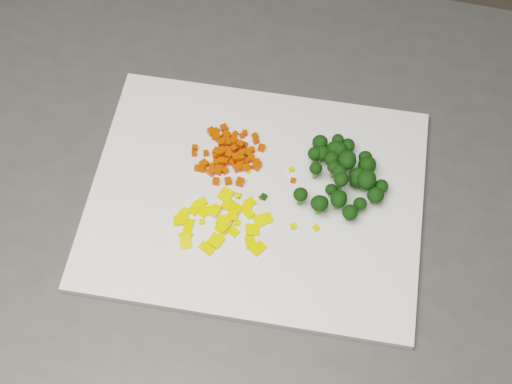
# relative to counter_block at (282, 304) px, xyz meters

# --- Properties ---
(counter_block) EXTENTS (1.14, 0.86, 0.90)m
(counter_block) POSITION_rel_counter_block_xyz_m (0.00, 0.00, 0.00)
(counter_block) COLOR #41413E
(counter_block) RESTS_ON ground
(cutting_board) EXTENTS (0.44, 0.35, 0.01)m
(cutting_board) POSITION_rel_counter_block_xyz_m (-0.05, -0.03, 0.46)
(cutting_board) COLOR white
(cutting_board) RESTS_ON counter_block
(carrot_pile) EXTENTS (0.09, 0.09, 0.03)m
(carrot_pile) POSITION_rel_counter_block_xyz_m (-0.09, 0.03, 0.47)
(carrot_pile) COLOR red
(carrot_pile) RESTS_ON cutting_board
(pepper_pile) EXTENTS (0.11, 0.11, 0.02)m
(pepper_pile) POSITION_rel_counter_block_xyz_m (-0.08, -0.07, 0.47)
(pepper_pile) COLOR yellow
(pepper_pile) RESTS_ON cutting_board
(broccoli_pile) EXTENTS (0.11, 0.11, 0.05)m
(broccoli_pile) POSITION_rel_counter_block_xyz_m (0.05, 0.00, 0.49)
(broccoli_pile) COLOR black
(broccoli_pile) RESTS_ON cutting_board
(carrot_cube_0) EXTENTS (0.01, 0.01, 0.01)m
(carrot_cube_0) POSITION_rel_counter_block_xyz_m (-0.13, 0.03, 0.46)
(carrot_cube_0) COLOR red
(carrot_cube_0) RESTS_ON carrot_pile
(carrot_cube_1) EXTENTS (0.01, 0.01, 0.01)m
(carrot_cube_1) POSITION_rel_counter_block_xyz_m (-0.12, 0.01, 0.47)
(carrot_cube_1) COLOR red
(carrot_cube_1) RESTS_ON carrot_pile
(carrot_cube_2) EXTENTS (0.01, 0.01, 0.01)m
(carrot_cube_2) POSITION_rel_counter_block_xyz_m (-0.08, 0.04, 0.47)
(carrot_cube_2) COLOR red
(carrot_cube_2) RESTS_ON carrot_pile
(carrot_cube_3) EXTENTS (0.01, 0.01, 0.01)m
(carrot_cube_3) POSITION_rel_counter_block_xyz_m (-0.08, 0.04, 0.47)
(carrot_cube_3) COLOR red
(carrot_cube_3) RESTS_ON carrot_pile
(carrot_cube_4) EXTENTS (0.01, 0.01, 0.01)m
(carrot_cube_4) POSITION_rel_counter_block_xyz_m (-0.10, 0.01, 0.47)
(carrot_cube_4) COLOR red
(carrot_cube_4) RESTS_ON carrot_pile
(carrot_cube_5) EXTENTS (0.01, 0.01, 0.01)m
(carrot_cube_5) POSITION_rel_counter_block_xyz_m (-0.11, 0.06, 0.46)
(carrot_cube_5) COLOR red
(carrot_cube_5) RESTS_ON carrot_pile
(carrot_cube_6) EXTENTS (0.01, 0.01, 0.01)m
(carrot_cube_6) POSITION_rel_counter_block_xyz_m (-0.10, -0.01, 0.47)
(carrot_cube_6) COLOR red
(carrot_cube_6) RESTS_ON carrot_pile
(carrot_cube_7) EXTENTS (0.01, 0.01, 0.01)m
(carrot_cube_7) POSITION_rel_counter_block_xyz_m (-0.11, 0.05, 0.47)
(carrot_cube_7) COLOR red
(carrot_cube_7) RESTS_ON carrot_pile
(carrot_cube_8) EXTENTS (0.01, 0.01, 0.01)m
(carrot_cube_8) POSITION_rel_counter_block_xyz_m (-0.06, 0.03, 0.47)
(carrot_cube_8) COLOR red
(carrot_cube_8) RESTS_ON carrot_pile
(carrot_cube_9) EXTENTS (0.01, 0.01, 0.01)m
(carrot_cube_9) POSITION_rel_counter_block_xyz_m (-0.10, 0.01, 0.47)
(carrot_cube_9) COLOR red
(carrot_cube_9) RESTS_ON carrot_pile
(carrot_cube_10) EXTENTS (0.01, 0.01, 0.01)m
(carrot_cube_10) POSITION_rel_counter_block_xyz_m (-0.08, 0.02, 0.47)
(carrot_cube_10) COLOR red
(carrot_cube_10) RESTS_ON carrot_pile
(carrot_cube_11) EXTENTS (0.01, 0.01, 0.01)m
(carrot_cube_11) POSITION_rel_counter_block_xyz_m (-0.07, 0.02, 0.47)
(carrot_cube_11) COLOR red
(carrot_cube_11) RESTS_ON carrot_pile
(carrot_cube_12) EXTENTS (0.01, 0.01, 0.01)m
(carrot_cube_12) POSITION_rel_counter_block_xyz_m (-0.06, 0.01, 0.47)
(carrot_cube_12) COLOR red
(carrot_cube_12) RESTS_ON carrot_pile
(carrot_cube_13) EXTENTS (0.01, 0.01, 0.01)m
(carrot_cube_13) POSITION_rel_counter_block_xyz_m (-0.10, 0.02, 0.47)
(carrot_cube_13) COLOR red
(carrot_cube_13) RESTS_ON carrot_pile
(carrot_cube_14) EXTENTS (0.01, 0.01, 0.01)m
(carrot_cube_14) POSITION_rel_counter_block_xyz_m (-0.10, 0.06, 0.47)
(carrot_cube_14) COLOR red
(carrot_cube_14) RESTS_ON carrot_pile
(carrot_cube_15) EXTENTS (0.01, 0.01, 0.01)m
(carrot_cube_15) POSITION_rel_counter_block_xyz_m (-0.10, 0.03, 0.47)
(carrot_cube_15) COLOR red
(carrot_cube_15) RESTS_ON carrot_pile
(carrot_cube_16) EXTENTS (0.01, 0.01, 0.01)m
(carrot_cube_16) POSITION_rel_counter_block_xyz_m (-0.08, 0.01, 0.47)
(carrot_cube_16) COLOR red
(carrot_cube_16) RESTS_ON carrot_pile
(carrot_cube_17) EXTENTS (0.01, 0.01, 0.01)m
(carrot_cube_17) POSITION_rel_counter_block_xyz_m (-0.05, 0.02, 0.46)
(carrot_cube_17) COLOR red
(carrot_cube_17) RESTS_ON carrot_pile
(carrot_cube_18) EXTENTS (0.01, 0.01, 0.01)m
(carrot_cube_18) POSITION_rel_counter_block_xyz_m (-0.10, 0.05, 0.47)
(carrot_cube_18) COLOR red
(carrot_cube_18) RESTS_ON carrot_pile
(carrot_cube_19) EXTENTS (0.01, 0.01, 0.01)m
(carrot_cube_19) POSITION_rel_counter_block_xyz_m (-0.10, 0.01, 0.47)
(carrot_cube_19) COLOR red
(carrot_cube_19) RESTS_ON carrot_pile
(carrot_cube_20) EXTENTS (0.01, 0.01, 0.01)m
(carrot_cube_20) POSITION_rel_counter_block_xyz_m (-0.12, 0.00, 0.46)
(carrot_cube_20) COLOR red
(carrot_cube_20) RESTS_ON carrot_pile
(carrot_cube_21) EXTENTS (0.01, 0.01, 0.01)m
(carrot_cube_21) POSITION_rel_counter_block_xyz_m (-0.09, 0.01, 0.47)
(carrot_cube_21) COLOR red
(carrot_cube_21) RESTS_ON carrot_pile
(carrot_cube_22) EXTENTS (0.01, 0.01, 0.01)m
(carrot_cube_22) POSITION_rel_counter_block_xyz_m (-0.13, 0.02, 0.46)
(carrot_cube_22) COLOR red
(carrot_cube_22) RESTS_ON carrot_pile
(carrot_cube_23) EXTENTS (0.01, 0.01, 0.01)m
(carrot_cube_23) POSITION_rel_counter_block_xyz_m (-0.08, 0.02, 0.47)
(carrot_cube_23) COLOR red
(carrot_cube_23) RESTS_ON carrot_pile
(carrot_cube_24) EXTENTS (0.01, 0.01, 0.01)m
(carrot_cube_24) POSITION_rel_counter_block_xyz_m (-0.10, 0.04, 0.47)
(carrot_cube_24) COLOR red
(carrot_cube_24) RESTS_ON carrot_pile
(carrot_cube_25) EXTENTS (0.01, 0.01, 0.01)m
(carrot_cube_25) POSITION_rel_counter_block_xyz_m (-0.07, 0.03, 0.47)
(carrot_cube_25) COLOR red
(carrot_cube_25) RESTS_ON carrot_pile
(carrot_cube_26) EXTENTS (0.01, 0.01, 0.01)m
(carrot_cube_26) POSITION_rel_counter_block_xyz_m (-0.08, 0.06, 0.46)
(carrot_cube_26) COLOR red
(carrot_cube_26) RESTS_ON carrot_pile
(carrot_cube_27) EXTENTS (0.01, 0.01, 0.01)m
(carrot_cube_27) POSITION_rel_counter_block_xyz_m (-0.11, -0.00, 0.47)
(carrot_cube_27) COLOR red
(carrot_cube_27) RESTS_ON carrot_pile
(carrot_cube_28) EXTENTS (0.01, 0.01, 0.01)m
(carrot_cube_28) POSITION_rel_counter_block_xyz_m (-0.05, 0.04, 0.47)
(carrot_cube_28) COLOR red
(carrot_cube_28) RESTS_ON carrot_pile
(carrot_cube_29) EXTENTS (0.01, 0.01, 0.01)m
(carrot_cube_29) POSITION_rel_counter_block_xyz_m (-0.13, 0.00, 0.46)
(carrot_cube_29) COLOR red
(carrot_cube_29) RESTS_ON carrot_pile
(carrot_cube_30) EXTENTS (0.01, 0.01, 0.01)m
(carrot_cube_30) POSITION_rel_counter_block_xyz_m (-0.11, 0.02, 0.47)
(carrot_cube_30) COLOR red
(carrot_cube_30) RESTS_ON carrot_pile
(carrot_cube_31) EXTENTS (0.01, 0.01, 0.01)m
(carrot_cube_31) POSITION_rel_counter_block_xyz_m (-0.12, 0.06, 0.47)
(carrot_cube_31) COLOR red
(carrot_cube_31) RESTS_ON carrot_pile
(carrot_cube_32) EXTENTS (0.01, 0.01, 0.01)m
(carrot_cube_32) POSITION_rel_counter_block_xyz_m (-0.08, 0.05, 0.46)
(carrot_cube_32) COLOR red
(carrot_cube_32) RESTS_ON carrot_pile
(carrot_cube_33) EXTENTS (0.01, 0.01, 0.01)m
(carrot_cube_33) POSITION_rel_counter_block_xyz_m (-0.07, 0.03, 0.47)
(carrot_cube_33) COLOR red
(carrot_cube_33) RESTS_ON carrot_pile
(carrot_cube_34) EXTENTS (0.01, 0.01, 0.01)m
(carrot_cube_34) POSITION_rel_counter_block_xyz_m (-0.06, 0.05, 0.46)
(carrot_cube_34) COLOR red
(carrot_cube_34) RESTS_ON carrot_pile
(carrot_cube_35) EXTENTS (0.01, 0.01, 0.01)m
(carrot_cube_35) POSITION_rel_counter_block_xyz_m (-0.11, 0.01, 0.46)
(carrot_cube_35) COLOR red
(carrot_cube_35) RESTS_ON carrot_pile
(carrot_cube_36) EXTENTS (0.01, 0.01, 0.01)m
(carrot_cube_36) POSITION_rel_counter_block_xyz_m (-0.09, 0.03, 0.47)
(carrot_cube_36) COLOR red
(carrot_cube_36) RESTS_ON carrot_pile
(carrot_cube_37) EXTENTS (0.01, 0.01, 0.01)m
(carrot_cube_37) POSITION_rel_counter_block_xyz_m (-0.09, 0.04, 0.47)
(carrot_cube_37) COLOR red
(carrot_cube_37) RESTS_ON carrot_pile
(carrot_cube_38) EXTENTS (0.01, 0.01, 0.01)m
(carrot_cube_38) POSITION_rel_counter_block_xyz_m (-0.12, 0.01, 0.46)
(carrot_cube_38) COLOR red
(carrot_cube_38) RESTS_ON carrot_pile
(carrot_cube_39) EXTENTS (0.01, 0.01, 0.01)m
(carrot_cube_39) POSITION_rel_counter_block_xyz_m (-0.09, 0.04, 0.46)
(carrot_cube_39) COLOR red
(carrot_cube_39) RESTS_ON carrot_pile
(carrot_cube_40) EXTENTS (0.01, 0.01, 0.01)m
(carrot_cube_40) POSITION_rel_counter_block_xyz_m (-0.11, 0.05, 0.47)
(carrot_cube_40) COLOR red
(carrot_cube_40) RESTS_ON carrot_pile
(carrot_cube_41) EXTENTS (0.01, 0.01, 0.01)m
(carrot_cube_41) POSITION_rel_counter_block_xyz_m (-0.07, 0.03, 0.47)
(carrot_cube_41) COLOR red
(carrot_cube_41) RESTS_ON carrot_pile
(carrot_cube_42) EXTENTS (0.01, 0.01, 0.01)m
(carrot_cube_42) POSITION_rel_counter_block_xyz_m (-0.12, 0.03, 0.46)
(carrot_cube_42) COLOR red
(carrot_cube_42) RESTS_ON carrot_pile
(carrot_cube_43) EXTENTS (0.01, 0.01, 0.01)m
(carrot_cube_43) POSITION_rel_counter_block_xyz_m (-0.10, 0.02, 0.47)
(carrot_cube_43) COLOR red
(carrot_cube_43) RESTS_ON carrot_pile
(carrot_cube_44) EXTENTS (0.01, 0.01, 0.01)m
(carrot_cube_44) POSITION_rel_counter_block_xyz_m (-0.05, 0.02, 0.47)
(carrot_cube_44) COLOR red
(carrot_cube_44) RESTS_ON carrot_pile
(carrot_cube_45) EXTENTS (0.01, 0.01, 0.01)m
(carrot_cube_45) POSITION_rel_counter_block_xyz_m (-0.10, 0.03, 0.47)
(carrot_cube_45) COLOR red
(carrot_cube_45) RESTS_ON carrot_pile
(carrot_cube_46) EXTENTS (0.01, 0.01, 0.01)m
(carrot_cube_46) POSITION_rel_counter_block_xyz_m (-0.10, 0.07, 0.47)
(carrot_cube_46) COLOR red
(carrot_cube_46) RESTS_ON carrot_pile
(carrot_cube_47) EXTENTS (0.01, 0.01, 0.01)m
(carrot_cube_47) POSITION_rel_counter_block_xyz_m (-0.07, 0.06, 0.46)
(carrot_cube_47) COLOR red
(carrot_cube_47) RESTS_ON carrot_pile
(carrot_cube_48) EXTENTS (0.01, 0.01, 0.01)m
(carrot_cube_48) POSITION_rel_counter_block_xyz_m (-0.06, 0.04, 0.46)
(carrot_cube_48) COLOR red
(carrot_cube_48) RESTS_ON carrot_pile
(carrot_cube_49) EXTENTS (0.01, 0.01, 0.01)m
(carrot_cube_49) POSITION_rel_counter_block_xyz_m (-0.09, 0.06, 0.47)
(carrot_cube_49) COLOR red
(carrot_cube_49) RESTS_ON carrot_pile
(carrot_cube_50) EXTENTS (0.01, 0.01, 0.01)m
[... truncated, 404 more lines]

